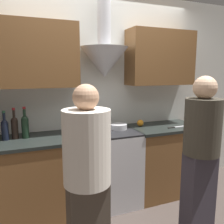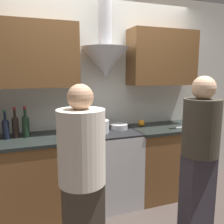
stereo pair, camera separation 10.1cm
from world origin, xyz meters
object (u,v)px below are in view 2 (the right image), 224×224
object	(u,v)px
stove_range	(109,167)
wine_bottle_8	(15,126)
wine_bottle_9	(26,125)
mixing_bowl	(119,127)
person_foreground_right	(200,155)
person_foreground_left	(82,179)
stock_pot	(97,126)
orange_fruit	(141,123)
wine_bottle_7	(6,128)

from	to	relation	value
stove_range	wine_bottle_8	size ratio (longest dim) A/B	2.77
wine_bottle_8	wine_bottle_9	xyz separation A→B (m)	(0.10, -0.01, 0.00)
mixing_bowl	person_foreground_right	xyz separation A→B (m)	(0.39, -1.00, -0.07)
stove_range	person_foreground_left	distance (m)	1.20
wine_bottle_8	stock_pot	world-z (taller)	wine_bottle_8
mixing_bowl	person_foreground_left	distance (m)	1.27
stove_range	orange_fruit	world-z (taller)	orange_fruit
wine_bottle_7	orange_fruit	size ratio (longest dim) A/B	3.61
stock_pot	person_foreground_right	distance (m)	1.17
stove_range	wine_bottle_7	bearing A→B (deg)	177.07
stove_range	wine_bottle_9	world-z (taller)	wine_bottle_9
stove_range	person_foreground_left	xyz separation A→B (m)	(-0.56, -0.99, 0.38)
stock_pot	orange_fruit	bearing A→B (deg)	9.74
wine_bottle_8	person_foreground_right	size ratio (longest dim) A/B	0.21
wine_bottle_7	person_foreground_right	bearing A→B (deg)	-31.07
mixing_bowl	stock_pot	bearing A→B (deg)	-168.57
mixing_bowl	orange_fruit	xyz separation A→B (m)	(0.33, 0.05, 0.01)
stock_pot	person_foreground_left	xyz separation A→B (m)	(-0.40, -0.98, -0.15)
wine_bottle_7	stock_pot	bearing A→B (deg)	-3.73
wine_bottle_8	wine_bottle_9	size ratio (longest dim) A/B	0.98
orange_fruit	person_foreground_right	distance (m)	1.06
wine_bottle_9	person_foreground_left	size ratio (longest dim) A/B	0.22
wine_bottle_9	stock_pot	xyz separation A→B (m)	(0.78, -0.07, -0.06)
stove_range	person_foreground_left	size ratio (longest dim) A/B	0.60
wine_bottle_8	mixing_bowl	world-z (taller)	wine_bottle_8
stove_range	mixing_bowl	size ratio (longest dim) A/B	4.38
wine_bottle_7	wine_bottle_9	xyz separation A→B (m)	(0.20, 0.01, 0.01)
orange_fruit	stock_pot	bearing A→B (deg)	-170.26
wine_bottle_8	wine_bottle_9	world-z (taller)	wine_bottle_9
person_foreground_right	stove_range	bearing A→B (deg)	119.56
wine_bottle_8	orange_fruit	distance (m)	1.52
orange_fruit	person_foreground_left	distance (m)	1.51
mixing_bowl	person_foreground_right	size ratio (longest dim) A/B	0.13
mixing_bowl	wine_bottle_7	bearing A→B (deg)	179.86
mixing_bowl	person_foreground_right	bearing A→B (deg)	-68.90
stock_pot	person_foreground_right	xyz separation A→B (m)	(0.69, -0.94, -0.11)
wine_bottle_7	person_foreground_right	size ratio (longest dim) A/B	0.19
stove_range	stock_pot	xyz separation A→B (m)	(-0.15, -0.01, 0.53)
stock_pot	mixing_bowl	distance (m)	0.31
wine_bottle_9	person_foreground_right	world-z (taller)	person_foreground_right
wine_bottle_7	stove_range	bearing A→B (deg)	-2.93
wine_bottle_7	mixing_bowl	xyz separation A→B (m)	(1.28, -0.00, -0.09)
mixing_bowl	orange_fruit	distance (m)	0.34
person_foreground_right	wine_bottle_9	bearing A→B (deg)	145.37
wine_bottle_9	person_foreground_left	xyz separation A→B (m)	(0.38, -1.06, -0.21)
orange_fruit	person_foreground_right	world-z (taller)	person_foreground_right
wine_bottle_8	orange_fruit	size ratio (longest dim) A/B	3.88
person_foreground_left	person_foreground_right	xyz separation A→B (m)	(1.09, 0.04, 0.04)
wine_bottle_8	mixing_bowl	size ratio (longest dim) A/B	1.59
stove_range	stock_pot	bearing A→B (deg)	-177.73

